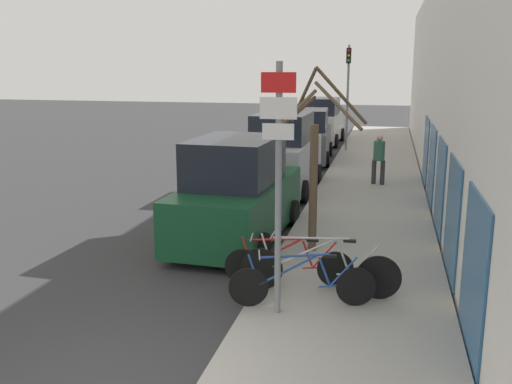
{
  "coord_description": "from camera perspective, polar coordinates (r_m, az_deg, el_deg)",
  "views": [
    {
      "loc": [
        3.07,
        -5.42,
        3.83
      ],
      "look_at": [
        0.72,
        4.64,
        1.52
      ],
      "focal_mm": 40.0,
      "sensor_mm": 36.0,
      "label": 1
    }
  ],
  "objects": [
    {
      "name": "bicycle_2",
      "position": [
        9.75,
        3.29,
        -7.25
      ],
      "size": [
        2.18,
        0.48,
        0.85
      ],
      "rotation": [
        0.0,
        0.0,
        1.71
      ],
      "color": "black",
      "rests_on": "sidewalk_curb"
    },
    {
      "name": "ground_plane",
      "position": [
        17.33,
        2.64,
        -0.15
      ],
      "size": [
        80.0,
        80.0,
        0.0
      ],
      "primitive_type": "plane",
      "color": "#333335"
    },
    {
      "name": "bicycle_0",
      "position": [
        8.96,
        4.66,
        -9.09
      ],
      "size": [
        2.23,
        0.67,
        0.86
      ],
      "rotation": [
        0.0,
        0.0,
        1.81
      ],
      "color": "black",
      "rests_on": "sidewalk_curb"
    },
    {
      "name": "building_facade",
      "position": [
        19.38,
        17.23,
        10.27
      ],
      "size": [
        0.23,
        32.0,
        6.5
      ],
      "color": "silver",
      "rests_on": "ground"
    },
    {
      "name": "street_tree",
      "position": [
        11.26,
        5.89,
        2.75
      ],
      "size": [
        1.64,
        1.68,
        3.66
      ],
      "color": "brown",
      "rests_on": "sidewalk_curb"
    },
    {
      "name": "bicycle_1",
      "position": [
        9.42,
        6.31,
        -7.71
      ],
      "size": [
        2.63,
        0.44,
        0.99
      ],
      "rotation": [
        0.0,
        0.0,
        1.59
      ],
      "color": "black",
      "rests_on": "sidewalk_curb"
    },
    {
      "name": "parked_car_2",
      "position": [
        23.11,
        5.14,
        5.44
      ],
      "size": [
        2.14,
        4.51,
        2.1
      ],
      "rotation": [
        0.0,
        0.0,
        0.06
      ],
      "color": "#51565B",
      "rests_on": "ground"
    },
    {
      "name": "sidewalk_curb",
      "position": [
        19.79,
        11.57,
        1.43
      ],
      "size": [
        3.2,
        32.0,
        0.15
      ],
      "color": "#9E9B93",
      "rests_on": "ground"
    },
    {
      "name": "pedestrian_near",
      "position": [
        18.19,
        12.19,
        3.58
      ],
      "size": [
        0.41,
        0.35,
        1.57
      ],
      "rotation": [
        0.0,
        0.0,
        -0.16
      ],
      "color": "#333338",
      "rests_on": "sidewalk_curb"
    },
    {
      "name": "parked_car_0",
      "position": [
        12.51,
        -1.9,
        -0.3
      ],
      "size": [
        2.25,
        4.65,
        2.3
      ],
      "rotation": [
        0.0,
        0.0,
        -0.05
      ],
      "color": "#144728",
      "rests_on": "ground"
    },
    {
      "name": "signpost",
      "position": [
        8.21,
        2.24,
        1.57
      ],
      "size": [
        0.53,
        0.12,
        3.73
      ],
      "color": "gray",
      "rests_on": "sidewalk_curb"
    },
    {
      "name": "traffic_light",
      "position": [
        25.18,
        9.18,
        10.66
      ],
      "size": [
        0.2,
        0.3,
        4.5
      ],
      "color": "gray",
      "rests_on": "sidewalk_curb"
    },
    {
      "name": "parked_car_3",
      "position": [
        28.38,
        6.53,
        6.89
      ],
      "size": [
        2.06,
        4.3,
        2.25
      ],
      "rotation": [
        0.0,
        0.0,
        -0.03
      ],
      "color": "silver",
      "rests_on": "ground"
    },
    {
      "name": "parked_car_1",
      "position": [
        17.41,
        2.73,
        3.58
      ],
      "size": [
        2.0,
        4.35,
        2.41
      ],
      "rotation": [
        0.0,
        0.0,
        -0.02
      ],
      "color": "#B2B7BC",
      "rests_on": "ground"
    }
  ]
}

